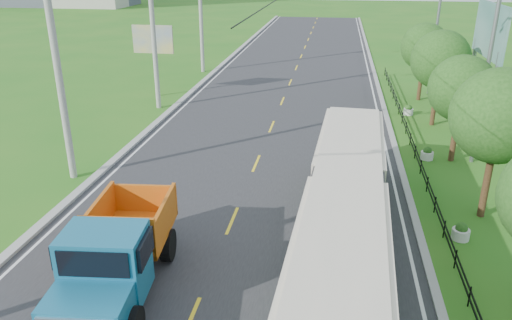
% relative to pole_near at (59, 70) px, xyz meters
% --- Properties ---
extents(road, '(14.00, 120.00, 0.02)m').
position_rel_pole_near_xyz_m(road, '(8.26, 11.00, -5.08)').
color(road, '#28282B').
rests_on(road, ground).
extents(curb_left, '(0.40, 120.00, 0.15)m').
position_rel_pole_near_xyz_m(curb_left, '(1.06, 11.00, -5.02)').
color(curb_left, '#9E9E99').
rests_on(curb_left, ground).
extents(curb_right, '(0.30, 120.00, 0.10)m').
position_rel_pole_near_xyz_m(curb_right, '(15.41, 11.00, -5.04)').
color(curb_right, '#9E9E99').
rests_on(curb_right, ground).
extents(edge_line_left, '(0.12, 120.00, 0.00)m').
position_rel_pole_near_xyz_m(edge_line_left, '(1.61, 11.00, -5.07)').
color(edge_line_left, silver).
rests_on(edge_line_left, road).
extents(edge_line_right, '(0.12, 120.00, 0.00)m').
position_rel_pole_near_xyz_m(edge_line_right, '(14.91, 11.00, -5.07)').
color(edge_line_right, silver).
rests_on(edge_line_right, road).
extents(railing_right, '(0.04, 40.00, 0.60)m').
position_rel_pole_near_xyz_m(railing_right, '(16.26, 5.00, -4.79)').
color(railing_right, black).
rests_on(railing_right, ground).
extents(pole_near, '(3.51, 0.32, 10.00)m').
position_rel_pole_near_xyz_m(pole_near, '(0.00, 0.00, 0.00)').
color(pole_near, gray).
rests_on(pole_near, ground).
extents(pole_mid, '(3.51, 0.32, 10.00)m').
position_rel_pole_near_xyz_m(pole_mid, '(0.00, 12.00, 0.00)').
color(pole_mid, gray).
rests_on(pole_mid, ground).
extents(pole_far, '(3.51, 0.32, 10.00)m').
position_rel_pole_near_xyz_m(pole_far, '(0.00, 24.00, 0.00)').
color(pole_far, gray).
rests_on(pole_far, ground).
extents(tree_third, '(3.60, 3.62, 6.00)m').
position_rel_pole_near_xyz_m(tree_third, '(18.12, -0.86, -1.11)').
color(tree_third, '#382314').
rests_on(tree_third, ground).
extents(tree_fourth, '(3.24, 3.31, 5.40)m').
position_rel_pole_near_xyz_m(tree_fourth, '(18.12, 5.14, -1.51)').
color(tree_fourth, '#382314').
rests_on(tree_fourth, ground).
extents(tree_fifth, '(3.48, 3.52, 5.80)m').
position_rel_pole_near_xyz_m(tree_fifth, '(18.12, 11.14, -1.24)').
color(tree_fifth, '#382314').
rests_on(tree_fifth, ground).
extents(tree_back, '(3.30, 3.36, 5.50)m').
position_rel_pole_near_xyz_m(tree_back, '(18.12, 17.14, -1.44)').
color(tree_back, '#382314').
rests_on(tree_back, ground).
extents(streetlight_mid, '(3.02, 0.20, 9.07)m').
position_rel_pole_near_xyz_m(streetlight_mid, '(18.90, 5.00, -0.19)').
color(streetlight_mid, slate).
rests_on(streetlight_mid, ground).
extents(streetlight_far, '(3.02, 0.20, 9.07)m').
position_rel_pole_near_xyz_m(streetlight_far, '(18.90, 19.00, -0.19)').
color(streetlight_far, slate).
rests_on(streetlight_far, ground).
extents(planter_near, '(0.64, 0.64, 0.67)m').
position_rel_pole_near_xyz_m(planter_near, '(16.86, -3.00, -4.81)').
color(planter_near, silver).
rests_on(planter_near, ground).
extents(planter_mid, '(0.64, 0.64, 0.67)m').
position_rel_pole_near_xyz_m(planter_mid, '(16.86, 5.00, -4.81)').
color(planter_mid, silver).
rests_on(planter_mid, ground).
extents(planter_far, '(0.64, 0.64, 0.67)m').
position_rel_pole_near_xyz_m(planter_far, '(16.86, 13.00, -4.81)').
color(planter_far, silver).
rests_on(planter_far, ground).
extents(billboard_left, '(3.00, 0.20, 5.20)m').
position_rel_pole_near_xyz_m(billboard_left, '(-1.24, 15.00, -1.23)').
color(billboard_left, slate).
rests_on(billboard_left, ground).
extents(billboard_right, '(0.24, 6.00, 7.30)m').
position_rel_pole_near_xyz_m(billboard_right, '(20.56, 11.00, 0.25)').
color(billboard_right, slate).
rests_on(billboard_right, ground).
extents(bus, '(3.31, 15.87, 3.04)m').
position_rel_pole_near_xyz_m(bus, '(12.54, -4.88, -3.26)').
color(bus, '#337D32').
rests_on(bus, ground).
extents(dump_truck, '(2.99, 6.52, 2.66)m').
position_rel_pole_near_xyz_m(dump_truck, '(5.76, -7.99, -3.59)').
color(dump_truck, '#166487').
rests_on(dump_truck, ground).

